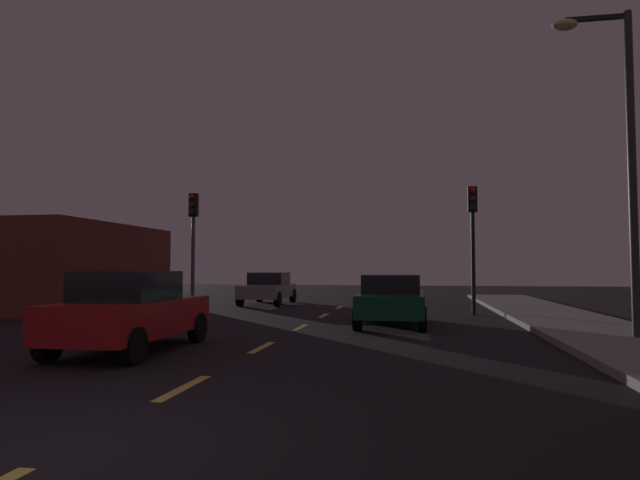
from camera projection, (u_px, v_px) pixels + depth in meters
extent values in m
plane|color=black|center=(270.00, 343.00, 11.66)|extent=(80.00, 80.00, 0.00)
cube|color=#EACC4C|center=(184.00, 388.00, 7.33)|extent=(0.16, 1.60, 0.01)
cube|color=#EACC4C|center=(262.00, 347.00, 11.07)|extent=(0.16, 1.60, 0.01)
cube|color=#EACC4C|center=(301.00, 327.00, 14.80)|extent=(0.16, 1.60, 0.01)
cube|color=#EACC4C|center=(324.00, 315.00, 18.54)|extent=(0.16, 1.60, 0.01)
cube|color=#EACC4C|center=(339.00, 307.00, 22.28)|extent=(0.16, 1.60, 0.01)
cylinder|color=#4C4C51|center=(193.00, 252.00, 20.74)|extent=(0.14, 0.14, 4.52)
cube|color=black|center=(194.00, 205.00, 20.83)|extent=(0.32, 0.24, 0.90)
sphere|color=red|center=(192.00, 197.00, 20.69)|extent=(0.20, 0.20, 0.20)
sphere|color=#3F2D0C|center=(192.00, 205.00, 20.67)|extent=(0.20, 0.20, 0.20)
sphere|color=#0C3319|center=(192.00, 212.00, 20.66)|extent=(0.20, 0.20, 0.20)
cylinder|color=black|center=(473.00, 250.00, 18.92)|extent=(0.14, 0.14, 4.51)
cube|color=black|center=(472.00, 199.00, 19.01)|extent=(0.32, 0.24, 0.90)
sphere|color=red|center=(473.00, 190.00, 18.87)|extent=(0.20, 0.20, 0.20)
sphere|color=#3F2D0C|center=(473.00, 199.00, 18.85)|extent=(0.20, 0.20, 0.20)
sphere|color=#0C3319|center=(473.00, 207.00, 18.84)|extent=(0.20, 0.20, 0.20)
cube|color=#0F4C2D|center=(392.00, 303.00, 15.47)|extent=(1.78, 4.30, 0.60)
cube|color=black|center=(392.00, 284.00, 15.29)|extent=(1.57, 1.94, 0.52)
cylinder|color=black|center=(368.00, 309.00, 17.17)|extent=(0.22, 0.64, 0.64)
cylinder|color=black|center=(421.00, 310.00, 16.88)|extent=(0.22, 0.64, 0.64)
cylinder|color=black|center=(357.00, 318.00, 14.03)|extent=(0.22, 0.64, 0.64)
cylinder|color=black|center=(422.00, 319.00, 13.73)|extent=(0.22, 0.64, 0.64)
cube|color=#B21919|center=(132.00, 317.00, 10.64)|extent=(1.79, 3.99, 0.68)
cube|color=black|center=(127.00, 286.00, 10.48)|extent=(1.54, 1.81, 0.57)
cylinder|color=black|center=(130.00, 326.00, 12.16)|extent=(0.23, 0.64, 0.64)
cylinder|color=black|center=(198.00, 327.00, 11.91)|extent=(0.23, 0.64, 0.64)
cylinder|color=black|center=(48.00, 344.00, 9.34)|extent=(0.23, 0.64, 0.64)
cylinder|color=black|center=(133.00, 346.00, 9.09)|extent=(0.23, 0.64, 0.64)
cube|color=gray|center=(268.00, 291.00, 24.40)|extent=(1.84, 4.26, 0.56)
cube|color=black|center=(269.00, 278.00, 24.63)|extent=(1.59, 1.93, 0.55)
cylinder|color=black|center=(278.00, 299.00, 22.71)|extent=(0.23, 0.64, 0.64)
cylinder|color=black|center=(240.00, 299.00, 22.97)|extent=(0.23, 0.64, 0.64)
cylinder|color=black|center=(293.00, 295.00, 25.79)|extent=(0.23, 0.64, 0.64)
cylinder|color=black|center=(260.00, 295.00, 26.05)|extent=(0.23, 0.64, 0.64)
cylinder|color=#2D2D30|center=(632.00, 175.00, 11.74)|extent=(0.18, 0.18, 7.32)
cube|color=black|center=(596.00, 18.00, 12.04)|extent=(1.31, 0.10, 0.10)
ellipsoid|color=#F2D88C|center=(565.00, 25.00, 12.15)|extent=(0.56, 0.36, 0.24)
cube|color=maroon|center=(67.00, 267.00, 21.33)|extent=(4.96, 7.92, 3.34)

